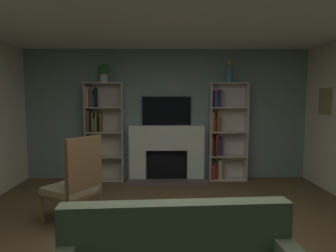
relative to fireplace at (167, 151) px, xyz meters
The scene contains 9 objects.
wall_back_accent 0.74m from the fireplace, 90.00° to the left, with size 5.76×0.06×2.60m, color gray.
fireplace is the anchor object (origin of this frame).
tv 0.81m from the fireplace, 90.00° to the left, with size 0.97×0.06×0.57m, color black.
bookshelf_left 1.37m from the fireplace, behind, with size 0.73×0.30×1.93m.
bookshelf_right 1.17m from the fireplace, ahead, with size 0.73×0.30×1.93m.
potted_plant 1.98m from the fireplace, behind, with size 0.22×0.22×0.36m.
vase_with_flowers 1.93m from the fireplace, ahead, with size 0.14×0.14×0.44m.
armchair 2.44m from the fireplace, 119.41° to the right, with size 0.78×0.78×1.15m.
coffee_table 3.38m from the fireplace, 89.10° to the right, with size 0.86×0.43×0.43m.
Camera 1 is at (-0.06, -2.91, 1.64)m, focal length 32.31 mm.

